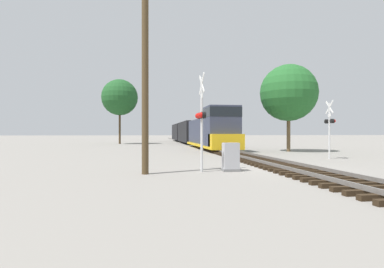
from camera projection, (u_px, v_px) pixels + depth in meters
ground_plane at (286, 169)px, 14.93m from camera, size 400.00×400.00×0.00m
rail_track_bed at (286, 166)px, 14.93m from camera, size 2.60×160.00×0.31m
freight_train at (192, 132)px, 47.15m from camera, size 2.99×44.70×4.28m
crossing_signal_near at (201, 117)px, 13.75m from camera, size 0.38×1.01×4.52m
crossing_signal_far at (330, 124)px, 20.60m from camera, size 0.35×1.00×4.03m
relay_cabinet at (231, 157)px, 14.05m from camera, size 0.79×0.61×1.33m
utility_pole at (145, 67)px, 13.01m from camera, size 1.80×0.29×9.07m
tree_far_right at (289, 93)px, 28.74m from camera, size 5.43×5.43×8.36m
tree_mid_background at (120, 97)px, 48.40m from camera, size 5.82×5.82×10.45m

